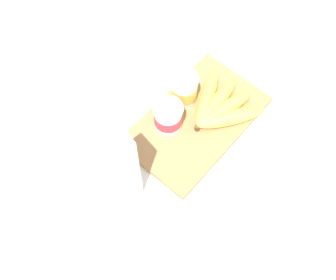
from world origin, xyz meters
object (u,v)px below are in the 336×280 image
cereal_box (95,186)px  banana_bunch (220,107)px  cutting_board (196,121)px  yogurt_cup_front (168,117)px  yogurt_cup_back (184,89)px

cereal_box → banana_bunch: (0.37, -0.05, -0.10)m
cutting_board → cereal_box: bearing=176.1°
yogurt_cup_front → yogurt_cup_back: yogurt_cup_back is taller
cutting_board → yogurt_cup_back: bearing=68.6°
banana_bunch → cutting_board: bearing=156.0°
yogurt_cup_back → banana_bunch: bearing=-68.9°
cereal_box → yogurt_cup_front: size_ratio=3.31×
cutting_board → banana_bunch: banana_bunch is taller
yogurt_cup_front → banana_bunch: 0.14m
yogurt_cup_back → cereal_box: bearing=-172.7°
yogurt_cup_front → yogurt_cup_back: bearing=13.3°
yogurt_cup_back → banana_bunch: 0.10m
cutting_board → yogurt_cup_front: size_ratio=4.41×
cereal_box → yogurt_cup_front: 0.26m
yogurt_cup_front → banana_bunch: yogurt_cup_front is taller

